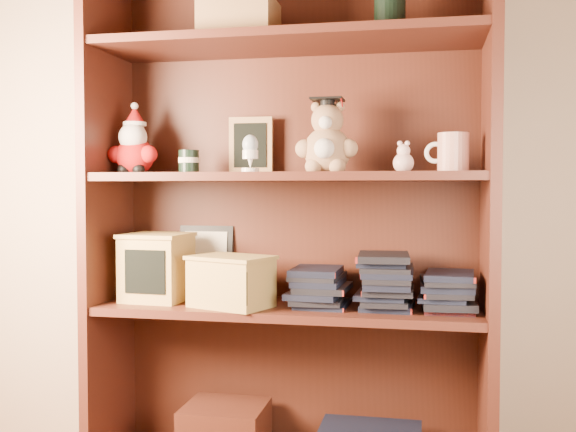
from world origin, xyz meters
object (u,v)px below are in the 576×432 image
bookcase (290,229)px  treats_box (157,267)px  grad_teddy_bear (327,143)px  teacher_mug (452,153)px

bookcase → treats_box: bookcase is taller
grad_teddy_bear → teacher_mug: bearing=1.1°
bookcase → teacher_mug: 0.54m
teacher_mug → treats_box: 0.97m
grad_teddy_bear → teacher_mug: 0.36m
treats_box → bookcase: bearing=7.0°
teacher_mug → treats_box: (-0.90, -0.00, -0.35)m
grad_teddy_bear → teacher_mug: size_ratio=1.79×
bookcase → treats_box: size_ratio=7.60×
bookcase → teacher_mug: (0.48, -0.05, 0.23)m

